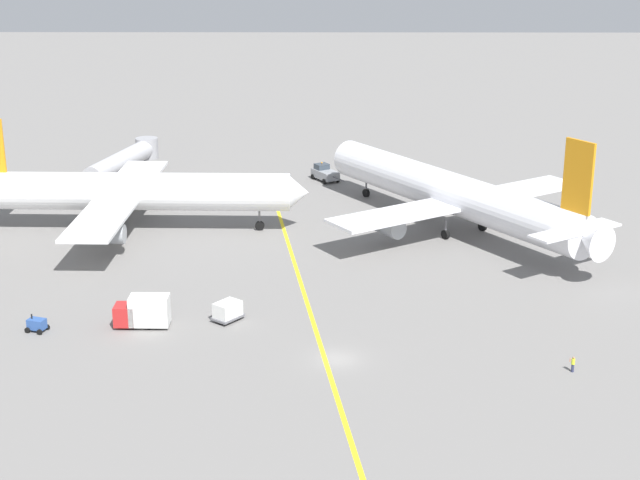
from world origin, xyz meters
TOP-DOWN VIEW (x-y plane):
  - ground_plane at (0.00, 0.00)m, footprint 600.00×600.00m
  - taxiway_stripe at (-2.62, 10.00)m, footprint 17.06×118.92m
  - airliner_at_gate_left at (-28.46, 42.43)m, footprint 49.14×40.77m
  - airliner_being_pushed at (16.42, 42.65)m, footprint 38.03×48.47m
  - pushback_tug at (-1.39, 69.65)m, footprint 5.60×7.85m
  - gse_gpu_cart_small at (-31.85, 6.59)m, footprint 2.49×2.17m
  - gse_catering_truck_tall at (-20.73, 7.92)m, footprint 5.86×2.44m
  - gse_container_dolly_flat at (-11.84, 9.64)m, footprint 3.71×3.87m
  - ground_crew_ramp_agent_by_cones at (22.77, -2.71)m, footprint 0.49×0.36m
  - jet_bridge at (-34.22, 67.38)m, footprint 8.42×22.34m

SIDE VIEW (x-z plane):
  - ground_plane at x=0.00m, z-range 0.00..0.00m
  - taxiway_stripe at x=-2.62m, z-range 0.00..0.01m
  - gse_gpu_cart_small at x=-31.85m, z-range -0.16..1.74m
  - ground_crew_ramp_agent_by_cones at x=22.77m, z-range 0.03..1.64m
  - gse_container_dolly_flat at x=-11.84m, z-range 0.10..2.25m
  - pushback_tug at x=-1.39m, z-range -0.23..2.76m
  - gse_catering_truck_tall at x=-20.73m, z-range 0.01..3.51m
  - jet_bridge at x=-34.22m, z-range 1.23..7.23m
  - airliner_being_pushed at x=16.42m, z-range -3.21..13.79m
  - airliner_at_gate_left at x=-28.46m, z-range -2.41..13.33m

